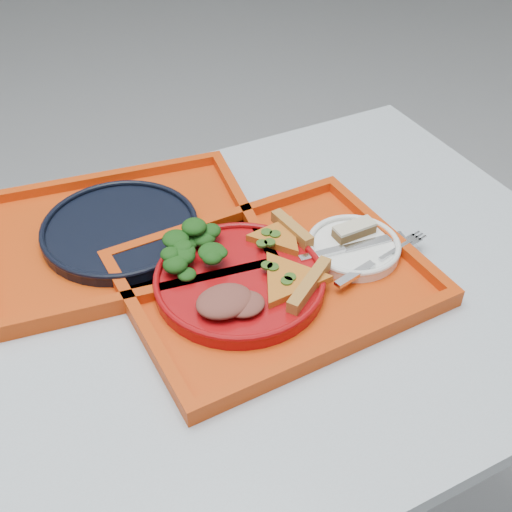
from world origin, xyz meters
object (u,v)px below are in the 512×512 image
tray_main (274,282)px  tray_far (121,237)px  dinner_plate (240,282)px  dessert_bar (354,230)px  navy_plate (120,231)px

tray_main → tray_far: bearing=127.9°
tray_far → dinner_plate: dinner_plate is taller
tray_main → tray_far: same height
dinner_plate → dessert_bar: bearing=3.7°
dessert_bar → dinner_plate: bearing=-177.4°
navy_plate → dessert_bar: 0.39m
dinner_plate → navy_plate: 0.24m
tray_main → dinner_plate: size_ratio=1.73×
tray_main → navy_plate: navy_plate is taller
tray_main → dessert_bar: dessert_bar is taller
dinner_plate → navy_plate: (-0.12, 0.21, -0.00)m
dinner_plate → dessert_bar: 0.22m
navy_plate → dessert_bar: bearing=-29.4°
tray_main → navy_plate: (-0.18, 0.22, 0.01)m
navy_plate → dessert_bar: (0.34, -0.19, 0.02)m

